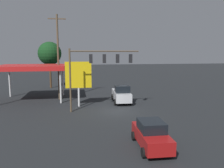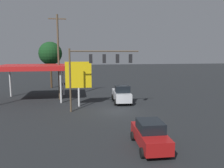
{
  "view_description": "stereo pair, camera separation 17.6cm",
  "coord_description": "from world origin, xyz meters",
  "px_view_note": "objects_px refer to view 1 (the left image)",
  "views": [
    {
      "loc": [
        4.37,
        23.78,
        6.61
      ],
      "look_at": [
        0.0,
        -2.0,
        2.86
      ],
      "focal_mm": 35.0,
      "sensor_mm": 36.0,
      "label": 1
    },
    {
      "loc": [
        4.2,
        23.81,
        6.61
      ],
      "look_at": [
        0.0,
        -2.0,
        2.86
      ],
      "focal_mm": 35.0,
      "sensor_mm": 36.0,
      "label": 2
    }
  ],
  "objects_px": {
    "price_sign": "(78,76)",
    "pickup_parked": "(121,94)",
    "utility_pole": "(58,56)",
    "street_tree": "(50,54)",
    "traffic_signal_assembly": "(98,64)",
    "sedan_waiting": "(151,134)"
  },
  "relations": [
    {
      "from": "utility_pole",
      "to": "pickup_parked",
      "type": "bearing_deg",
      "value": 157.83
    },
    {
      "from": "price_sign",
      "to": "pickup_parked",
      "type": "distance_m",
      "value": 6.38
    },
    {
      "from": "utility_pole",
      "to": "pickup_parked",
      "type": "xyz_separation_m",
      "value": [
        -8.31,
        3.39,
        -5.08
      ]
    },
    {
      "from": "traffic_signal_assembly",
      "to": "street_tree",
      "type": "height_order",
      "value": "street_tree"
    },
    {
      "from": "price_sign",
      "to": "sedan_waiting",
      "type": "bearing_deg",
      "value": 110.25
    },
    {
      "from": "utility_pole",
      "to": "street_tree",
      "type": "xyz_separation_m",
      "value": [
        2.33,
        -10.96,
        0.28
      ]
    },
    {
      "from": "traffic_signal_assembly",
      "to": "utility_pole",
      "type": "bearing_deg",
      "value": -55.62
    },
    {
      "from": "traffic_signal_assembly",
      "to": "sedan_waiting",
      "type": "xyz_separation_m",
      "value": [
        -2.58,
        10.42,
        -4.43
      ]
    },
    {
      "from": "utility_pole",
      "to": "pickup_parked",
      "type": "distance_m",
      "value": 10.31
    },
    {
      "from": "traffic_signal_assembly",
      "to": "sedan_waiting",
      "type": "bearing_deg",
      "value": 103.89
    },
    {
      "from": "utility_pole",
      "to": "price_sign",
      "type": "bearing_deg",
      "value": 120.04
    },
    {
      "from": "utility_pole",
      "to": "pickup_parked",
      "type": "height_order",
      "value": "utility_pole"
    },
    {
      "from": "traffic_signal_assembly",
      "to": "utility_pole",
      "type": "xyz_separation_m",
      "value": [
        4.84,
        -7.08,
        0.81
      ]
    },
    {
      "from": "sedan_waiting",
      "to": "utility_pole",
      "type": "bearing_deg",
      "value": -154.59
    },
    {
      "from": "price_sign",
      "to": "street_tree",
      "type": "relative_size",
      "value": 0.64
    },
    {
      "from": "pickup_parked",
      "to": "street_tree",
      "type": "xyz_separation_m",
      "value": [
        10.64,
        -14.34,
        5.36
      ]
    },
    {
      "from": "sedan_waiting",
      "to": "pickup_parked",
      "type": "bearing_deg",
      "value": 178.82
    },
    {
      "from": "price_sign",
      "to": "pickup_parked",
      "type": "height_order",
      "value": "price_sign"
    },
    {
      "from": "price_sign",
      "to": "pickup_parked",
      "type": "bearing_deg",
      "value": -167.84
    },
    {
      "from": "traffic_signal_assembly",
      "to": "price_sign",
      "type": "bearing_deg",
      "value": -48.6
    },
    {
      "from": "street_tree",
      "to": "utility_pole",
      "type": "bearing_deg",
      "value": 101.98
    },
    {
      "from": "traffic_signal_assembly",
      "to": "pickup_parked",
      "type": "xyz_separation_m",
      "value": [
        -3.47,
        -3.69,
        -4.27
      ]
    }
  ]
}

